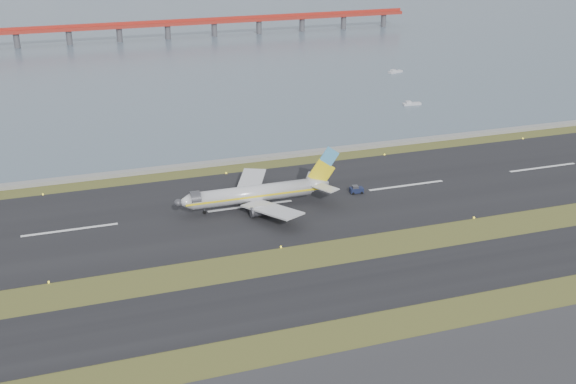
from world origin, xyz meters
name	(u,v)px	position (x,y,z in m)	size (l,w,h in m)	color
ground	(293,264)	(0.00, 0.00, 0.00)	(1000.00, 1000.00, 0.00)	#324017
taxiway_strip	(315,294)	(0.00, -12.00, 0.05)	(1000.00, 18.00, 0.10)	black
runway_strip	(250,206)	(0.00, 30.00, 0.05)	(1000.00, 45.00, 0.10)	black
seawall	(219,163)	(0.00, 60.00, 0.50)	(1000.00, 2.50, 1.00)	gray
red_pier	(167,25)	(20.00, 250.00, 7.28)	(260.00, 5.00, 10.20)	#A5271C
airliner	(258,193)	(1.59, 29.08, 3.46)	(38.52, 32.89, 12.80)	silver
pushback_tug	(356,190)	(26.32, 29.49, 0.97)	(3.30, 2.16, 2.00)	#141B39
workboat_near	(411,104)	(76.76, 97.18, 0.48)	(6.40, 2.51, 1.52)	silver
workboat_far	(395,72)	(93.98, 143.78, 0.49)	(6.65, 3.80, 1.54)	silver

